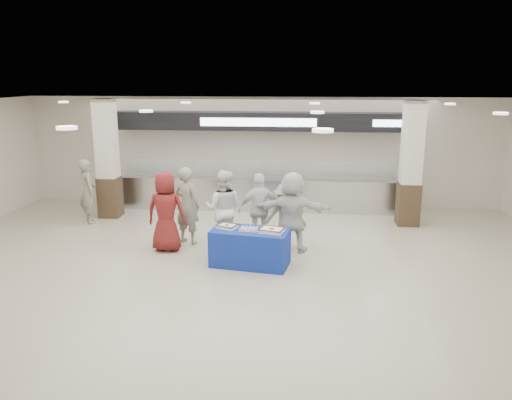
# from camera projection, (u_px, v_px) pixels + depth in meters

# --- Properties ---
(ground) EXTENTS (14.00, 14.00, 0.00)m
(ground) POSITION_uv_depth(u_px,v_px,m) (232.00, 282.00, 9.39)
(ground) COLOR beige
(ground) RESTS_ON ground
(serving_line) EXTENTS (8.70, 0.85, 2.80)m
(serving_line) POSITION_uv_depth(u_px,v_px,m) (259.00, 170.00, 14.33)
(serving_line) COLOR silver
(serving_line) RESTS_ON ground
(column_left) EXTENTS (0.55, 0.55, 3.20)m
(column_left) POSITION_uv_depth(u_px,v_px,m) (108.00, 162.00, 13.47)
(column_left) COLOR #342518
(column_left) RESTS_ON ground
(column_right) EXTENTS (0.55, 0.55, 3.20)m
(column_right) POSITION_uv_depth(u_px,v_px,m) (411.00, 167.00, 12.70)
(column_right) COLOR #342518
(column_right) RESTS_ON ground
(display_table) EXTENTS (1.65, 1.01, 0.75)m
(display_table) POSITION_uv_depth(u_px,v_px,m) (250.00, 248.00, 10.16)
(display_table) COLOR #163199
(display_table) RESTS_ON ground
(sheet_cake_left) EXTENTS (0.47, 0.42, 0.08)m
(sheet_cake_left) POSITION_uv_depth(u_px,v_px,m) (227.00, 226.00, 10.19)
(sheet_cake_left) COLOR white
(sheet_cake_left) RESTS_ON display_table
(sheet_cake_right) EXTENTS (0.54, 0.46, 0.10)m
(sheet_cake_right) POSITION_uv_depth(u_px,v_px,m) (272.00, 230.00, 9.91)
(sheet_cake_right) COLOR white
(sheet_cake_right) RESTS_ON display_table
(cupcake_tray) EXTENTS (0.41, 0.33, 0.06)m
(cupcake_tray) POSITION_uv_depth(u_px,v_px,m) (249.00, 229.00, 10.02)
(cupcake_tray) COLOR #B3B3B8
(cupcake_tray) RESTS_ON display_table
(civilian_maroon) EXTENTS (0.89, 0.60, 1.78)m
(civilian_maroon) POSITION_uv_depth(u_px,v_px,m) (166.00, 212.00, 10.90)
(civilian_maroon) COLOR maroon
(civilian_maroon) RESTS_ON ground
(soldier_a) EXTENTS (0.77, 0.66, 1.79)m
(soldier_a) POSITION_uv_depth(u_px,v_px,m) (187.00, 205.00, 11.41)
(soldier_a) COLOR gray
(soldier_a) RESTS_ON ground
(chef_tall) EXTENTS (0.88, 0.69, 1.76)m
(chef_tall) POSITION_uv_depth(u_px,v_px,m) (223.00, 209.00, 11.19)
(chef_tall) COLOR white
(chef_tall) RESTS_ON ground
(chef_short) EXTENTS (1.04, 0.64, 1.66)m
(chef_short) POSITION_uv_depth(u_px,v_px,m) (260.00, 209.00, 11.32)
(chef_short) COLOR white
(chef_short) RESTS_ON ground
(soldier_b) EXTENTS (0.97, 0.58, 1.48)m
(soldier_b) POSITION_uv_depth(u_px,v_px,m) (285.00, 216.00, 11.13)
(soldier_b) COLOR gray
(soldier_b) RESTS_ON ground
(civilian_white) EXTENTS (1.70, 0.66, 1.79)m
(civilian_white) POSITION_uv_depth(u_px,v_px,m) (292.00, 212.00, 10.87)
(civilian_white) COLOR silver
(civilian_white) RESTS_ON ground
(soldier_bg) EXTENTS (0.69, 0.74, 1.70)m
(soldier_bg) POSITION_uv_depth(u_px,v_px,m) (88.00, 191.00, 13.03)
(soldier_bg) COLOR gray
(soldier_bg) RESTS_ON ground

